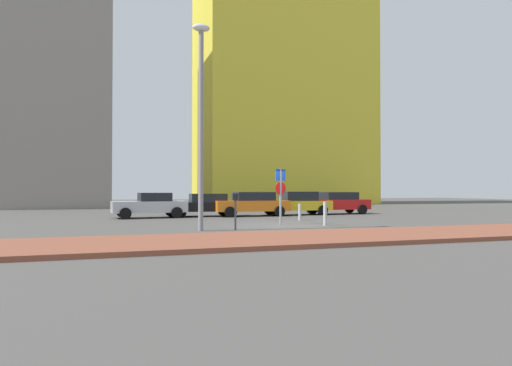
# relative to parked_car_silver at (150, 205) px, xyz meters

# --- Properties ---
(ground_plane) EXTENTS (120.00, 120.00, 0.00)m
(ground_plane) POSITION_rel_parked_car_silver_xyz_m (5.20, -7.31, -0.75)
(ground_plane) COLOR #4C4947
(sidewalk_brick) EXTENTS (40.00, 4.11, 0.14)m
(sidewalk_brick) POSITION_rel_parked_car_silver_xyz_m (5.20, -13.42, -0.68)
(sidewalk_brick) COLOR brown
(sidewalk_brick) RESTS_ON ground
(parked_car_silver) EXTENTS (4.31, 2.19, 1.45)m
(parked_car_silver) POSITION_rel_parked_car_silver_xyz_m (0.00, 0.00, 0.00)
(parked_car_silver) COLOR #B7BABF
(parked_car_silver) RESTS_ON ground
(parked_car_black) EXTENTS (4.54, 2.12, 1.39)m
(parked_car_black) POSITION_rel_parked_car_silver_xyz_m (3.34, 0.51, -0.02)
(parked_car_black) COLOR black
(parked_car_black) RESTS_ON ground
(parked_car_orange) EXTENTS (4.60, 2.09, 1.49)m
(parked_car_orange) POSITION_rel_parked_car_silver_xyz_m (6.12, -0.10, 0.04)
(parked_car_orange) COLOR orange
(parked_car_orange) RESTS_ON ground
(parked_car_yellow) EXTENTS (4.63, 2.09, 1.51)m
(parked_car_yellow) POSITION_rel_parked_car_silver_xyz_m (9.28, 0.24, 0.02)
(parked_car_yellow) COLOR gold
(parked_car_yellow) RESTS_ON ground
(parked_car_red) EXTENTS (4.33, 1.91, 1.47)m
(parked_car_red) POSITION_rel_parked_car_silver_xyz_m (12.30, 0.41, 0.03)
(parked_car_red) COLOR red
(parked_car_red) RESTS_ON ground
(parking_sign_post) EXTENTS (0.59, 0.18, 2.62)m
(parking_sign_post) POSITION_rel_parked_car_silver_xyz_m (5.40, -6.95, 0.90)
(parking_sign_post) COLOR gray
(parking_sign_post) RESTS_ON ground
(parking_meter) EXTENTS (0.18, 0.14, 1.46)m
(parking_meter) POSITION_rel_parked_car_silver_xyz_m (2.60, -9.19, 0.20)
(parking_meter) COLOR #4C4C51
(parking_meter) RESTS_ON ground
(street_lamp) EXTENTS (0.70, 0.36, 8.20)m
(street_lamp) POSITION_rel_parked_car_silver_xyz_m (1.20, -9.13, 3.99)
(street_lamp) COLOR gray
(street_lamp) RESTS_ON ground
(traffic_bollard_near) EXTENTS (0.16, 0.16, 1.08)m
(traffic_bollard_near) POSITION_rel_parked_car_silver_xyz_m (7.10, -8.17, -0.20)
(traffic_bollard_near) COLOR #B7B7BC
(traffic_bollard_near) RESTS_ON ground
(traffic_bollard_mid) EXTENTS (0.16, 0.16, 0.89)m
(traffic_bollard_mid) POSITION_rel_parked_car_silver_xyz_m (7.36, -4.70, -0.30)
(traffic_bollard_mid) COLOR #B7B7BC
(traffic_bollard_mid) RESTS_ON ground
(building_colorful_midrise) EXTENTS (19.86, 12.10, 28.54)m
(building_colorful_midrise) POSITION_rel_parked_car_silver_xyz_m (17.55, 24.19, 13.52)
(building_colorful_midrise) COLOR gold
(building_colorful_midrise) RESTS_ON ground
(building_under_construction) EXTENTS (10.47, 12.68, 25.70)m
(building_under_construction) POSITION_rel_parked_car_silver_xyz_m (-7.35, 20.47, 12.10)
(building_under_construction) COLOR gray
(building_under_construction) RESTS_ON ground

